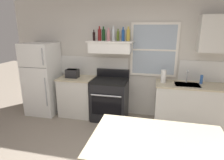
% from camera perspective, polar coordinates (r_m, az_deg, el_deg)
% --- Properties ---
extents(back_wall, '(5.40, 0.11, 2.70)m').
position_cam_1_polar(back_wall, '(4.33, 4.14, 6.74)').
color(back_wall, beige).
rests_on(back_wall, ground_plane).
extents(refrigerator, '(0.70, 0.72, 1.68)m').
position_cam_1_polar(refrigerator, '(4.78, -20.28, 0.38)').
color(refrigerator, white).
rests_on(refrigerator, ground_plane).
extents(counter_left_of_stove, '(0.79, 0.63, 0.91)m').
position_cam_1_polar(counter_left_of_stove, '(4.55, -10.37, -4.73)').
color(counter_left_of_stove, silver).
rests_on(counter_left_of_stove, ground_plane).
extents(toaster, '(0.30, 0.20, 0.19)m').
position_cam_1_polar(toaster, '(4.40, -11.91, 2.01)').
color(toaster, black).
rests_on(toaster, counter_left_of_stove).
extents(stove_range, '(0.76, 0.69, 1.09)m').
position_cam_1_polar(stove_range, '(4.27, -0.61, -5.72)').
color(stove_range, black).
rests_on(stove_range, ground_plane).
extents(range_hood_shelf, '(0.96, 0.52, 0.24)m').
position_cam_1_polar(range_hood_shelf, '(4.09, -0.33, 10.09)').
color(range_hood_shelf, white).
extents(bottle_balsamic_dark, '(0.06, 0.06, 0.23)m').
position_cam_1_polar(bottle_balsamic_dark, '(4.13, -5.48, 13.08)').
color(bottle_balsamic_dark, black).
rests_on(bottle_balsamic_dark, range_hood_shelf).
extents(bottle_red_label_wine, '(0.07, 0.07, 0.30)m').
position_cam_1_polar(bottle_red_label_wine, '(4.13, -3.78, 13.55)').
color(bottle_red_label_wine, maroon).
rests_on(bottle_red_label_wine, range_hood_shelf).
extents(bottle_dark_green_wine, '(0.07, 0.07, 0.29)m').
position_cam_1_polar(bottle_dark_green_wine, '(4.12, -2.57, 13.53)').
color(bottle_dark_green_wine, '#143819').
rests_on(bottle_dark_green_wine, range_hood_shelf).
extents(bottle_rose_pink, '(0.07, 0.07, 0.27)m').
position_cam_1_polar(bottle_rose_pink, '(4.08, -1.06, 13.36)').
color(bottle_rose_pink, '#C67F84').
rests_on(bottle_rose_pink, range_hood_shelf).
extents(bottle_clear_tall, '(0.06, 0.06, 0.30)m').
position_cam_1_polar(bottle_clear_tall, '(4.10, 0.42, 13.57)').
color(bottle_clear_tall, silver).
rests_on(bottle_clear_tall, range_hood_shelf).
extents(bottle_olive_oil_square, '(0.06, 0.06, 0.24)m').
position_cam_1_polar(bottle_olive_oil_square, '(4.05, 1.83, 13.21)').
color(bottle_olive_oil_square, '#4C601E').
rests_on(bottle_olive_oil_square, range_hood_shelf).
extents(bottle_blue_liqueur, '(0.07, 0.07, 0.28)m').
position_cam_1_polar(bottle_blue_liqueur, '(4.02, 3.38, 13.40)').
color(bottle_blue_liqueur, '#1E478C').
rests_on(bottle_blue_liqueur, range_hood_shelf).
extents(bottle_champagne_gold_foil, '(0.08, 0.08, 0.29)m').
position_cam_1_polar(bottle_champagne_gold_foil, '(4.02, 4.91, 13.43)').
color(bottle_champagne_gold_foil, '#B29333').
rests_on(bottle_champagne_gold_foil, range_hood_shelf).
extents(counter_right_with_sink, '(1.43, 0.63, 0.91)m').
position_cam_1_polar(counter_right_with_sink, '(4.27, 22.47, -7.08)').
color(counter_right_with_sink, silver).
rests_on(counter_right_with_sink, ground_plane).
extents(sink_faucet, '(0.03, 0.17, 0.28)m').
position_cam_1_polar(sink_faucet, '(4.16, 21.81, 1.51)').
color(sink_faucet, silver).
rests_on(sink_faucet, counter_right_with_sink).
extents(paper_towel_roll, '(0.11, 0.11, 0.27)m').
position_cam_1_polar(paper_towel_roll, '(4.02, 15.33, 1.06)').
color(paper_towel_roll, white).
rests_on(paper_towel_roll, counter_right_with_sink).
extents(dish_soap_bottle, '(0.06, 0.06, 0.18)m').
position_cam_1_polar(dish_soap_bottle, '(4.23, 25.43, 0.16)').
color(dish_soap_bottle, blue).
rests_on(dish_soap_bottle, counter_right_with_sink).
extents(upper_cabinet_right, '(0.64, 0.32, 0.70)m').
position_cam_1_polar(upper_cabinet_right, '(4.19, 29.09, 12.10)').
color(upper_cabinet_right, silver).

